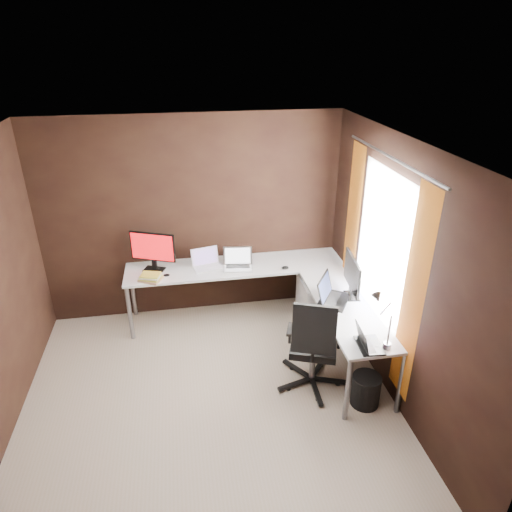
{
  "coord_description": "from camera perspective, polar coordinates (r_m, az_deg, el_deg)",
  "views": [
    {
      "loc": [
        -0.14,
        -3.42,
        3.27
      ],
      "look_at": [
        0.63,
        0.95,
        1.11
      ],
      "focal_mm": 32.0,
      "sensor_mm": 36.0,
      "label": 1
    }
  ],
  "objects": [
    {
      "name": "mouse_left",
      "position": [
        5.41,
        -11.12,
        -2.36
      ],
      "size": [
        0.08,
        0.05,
        0.03
      ],
      "primitive_type": "ellipsoid",
      "rotation": [
        0.0,
        0.0,
        0.06
      ],
      "color": "black",
      "rests_on": "desk"
    },
    {
      "name": "monitor_left",
      "position": [
        5.48,
        -12.78,
        0.81
      ],
      "size": [
        0.51,
        0.25,
        0.47
      ],
      "rotation": [
        0.0,
        0.0,
        -0.4
      ],
      "color": "black",
      "rests_on": "desk"
    },
    {
      "name": "laptop_white",
      "position": [
        5.54,
        -6.22,
        -0.87
      ],
      "size": [
        0.38,
        0.3,
        0.22
      ],
      "rotation": [
        0.0,
        0.0,
        0.22
      ],
      "color": "white",
      "rests_on": "desk"
    },
    {
      "name": "mouse_corner",
      "position": [
        5.48,
        3.66,
        -1.48
      ],
      "size": [
        0.09,
        0.06,
        0.04
      ],
      "primitive_type": "ellipsoid",
      "rotation": [
        0.0,
        0.0,
        -0.08
      ],
      "color": "black",
      "rests_on": "desk"
    },
    {
      "name": "laptop_silver",
      "position": [
        5.51,
        -2.29,
        -0.89
      ],
      "size": [
        0.38,
        0.29,
        0.23
      ],
      "rotation": [
        0.0,
        0.0,
        -0.13
      ],
      "color": "silver",
      "rests_on": "desk"
    },
    {
      "name": "laptop_black_big",
      "position": [
        4.89,
        9.3,
        -4.89
      ],
      "size": [
        0.46,
        0.49,
        0.27
      ],
      "rotation": [
        0.0,
        0.0,
        1.0
      ],
      "color": "black",
      "rests_on": "desk"
    },
    {
      "name": "desk",
      "position": [
        5.25,
        2.14,
        -3.62
      ],
      "size": [
        2.65,
        2.25,
        0.73
      ],
      "color": "white",
      "rests_on": "ground"
    },
    {
      "name": "wastebasket",
      "position": [
        4.73,
        13.54,
        -15.98
      ],
      "size": [
        0.36,
        0.36,
        0.32
      ],
      "primitive_type": "cylinder",
      "rotation": [
        0.0,
        0.0,
        -0.38
      ],
      "color": "black",
      "rests_on": "ground"
    },
    {
      "name": "office_chair",
      "position": [
        4.75,
        7.08,
        -12.8
      ],
      "size": [
        0.59,
        0.62,
        1.05
      ],
      "rotation": [
        0.0,
        0.0,
        -0.35
      ],
      "color": "black",
      "rests_on": "ground"
    },
    {
      "name": "room",
      "position": [
        4.04,
        -1.84,
        -3.56
      ],
      "size": [
        3.6,
        3.6,
        2.5
      ],
      "color": "tan",
      "rests_on": "ground"
    },
    {
      "name": "laptop_black_small",
      "position": [
        4.29,
        13.68,
        -10.42
      ],
      "size": [
        0.23,
        0.31,
        0.2
      ],
      "rotation": [
        0.0,
        0.0,
        1.5
      ],
      "color": "black",
      "rests_on": "desk"
    },
    {
      "name": "monitor_right",
      "position": [
        4.9,
        11.95,
        -2.34
      ],
      "size": [
        0.16,
        0.56,
        0.46
      ],
      "rotation": [
        0.0,
        0.0,
        1.46
      ],
      "color": "black",
      "rests_on": "desk"
    },
    {
      "name": "desk_lamp",
      "position": [
        4.17,
        15.4,
        -6.93
      ],
      "size": [
        0.18,
        0.21,
        0.54
      ],
      "rotation": [
        0.0,
        0.0,
        -0.03
      ],
      "color": "slate",
      "rests_on": "desk"
    },
    {
      "name": "drawer_pedestal",
      "position": [
        5.67,
        7.68,
        -5.86
      ],
      "size": [
        0.42,
        0.5,
        0.6
      ],
      "primitive_type": "cube",
      "color": "white",
      "rests_on": "ground"
    },
    {
      "name": "book_stack",
      "position": [
        5.35,
        -13.04,
        -2.61
      ],
      "size": [
        0.3,
        0.28,
        0.08
      ],
      "rotation": [
        0.0,
        0.0,
        -0.37
      ],
      "color": "tan",
      "rests_on": "desk"
    }
  ]
}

